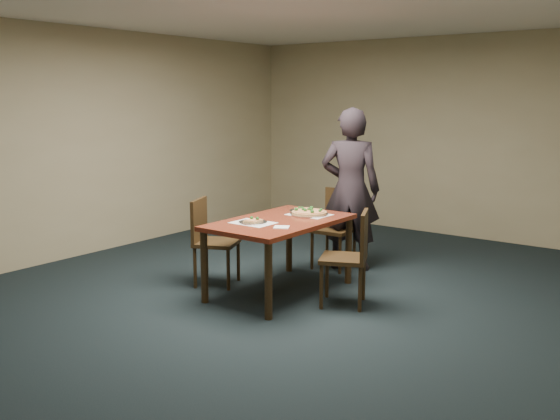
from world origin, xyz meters
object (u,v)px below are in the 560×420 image
Objects in this scene: dining_table at (280,229)px; slice_plate_near at (253,221)px; chair_right at (352,252)px; chair_left at (209,236)px; diner at (350,189)px; pizza_pan at (309,213)px; slice_plate_far at (302,210)px; chair_far at (337,223)px.

dining_table is 0.32m from slice_plate_near.
chair_right is (0.78, 0.09, -0.14)m from dining_table.
chair_left and chair_right have the same top height.
diner reaches higher than dining_table.
diner is at bearing -172.76° from chair_right.
chair_left is 2.27× the size of pizza_pan.
chair_right is 2.27× the size of pizza_pan.
chair_right reaches higher than slice_plate_far.
chair_far is 1.00× the size of chair_left.
chair_far reaches higher than slice_plate_far.
pizza_pan is 0.71m from slice_plate_near.
chair_far and chair_left have the same top height.
chair_right is at bearing -56.38° from chair_far.
slice_plate_near is at bearing -96.29° from chair_far.
chair_far is at bearing -51.25° from chair_left.
diner is at bearing -55.49° from chair_left.
dining_table is 0.80m from chair_right.
chair_right is 3.25× the size of slice_plate_near.
dining_table is 0.81m from chair_left.
chair_far is (-0.06, 1.18, -0.14)m from dining_table.
diner reaches higher than chair_far.
chair_far and chair_right have the same top height.
chair_far is 0.44m from diner.
chair_far is 3.25× the size of slice_plate_near.
chair_left reaches higher than pizza_pan.
chair_far is 0.70m from slice_plate_far.
chair_right is at bearing 98.65° from diner.
diner is (0.86, 1.42, 0.41)m from chair_left.
chair_left is at bearing -132.32° from slice_plate_far.
chair_right is 1.37m from diner.
chair_right reaches higher than pizza_pan.
pizza_pan is (0.14, -0.77, 0.26)m from chair_far.
dining_table is 1.19m from chair_far.
chair_far reaches higher than slice_plate_near.
chair_far reaches higher than pizza_pan.
slice_plate_near is (-0.06, -1.46, 0.25)m from chair_far.
chair_left is 1.71m from diner.
pizza_pan is at bearing -35.91° from slice_plate_far.
slice_plate_near is 0.81m from slice_plate_far.
chair_right is (0.84, -1.09, 0.00)m from chair_far.
diner is (-0.68, 1.12, 0.41)m from chair_right.
dining_table is at bearing -91.07° from chair_far.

